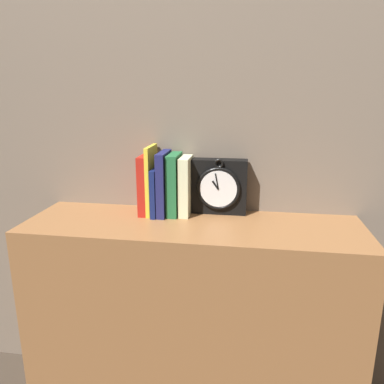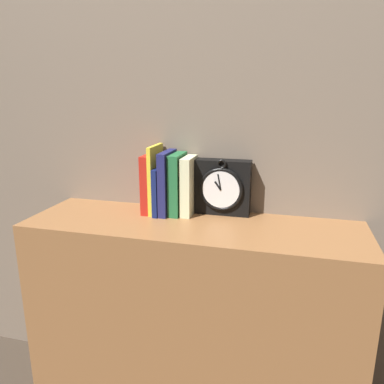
# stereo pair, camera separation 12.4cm
# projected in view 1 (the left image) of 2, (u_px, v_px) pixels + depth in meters

# --- Properties ---
(wall_back) EXTENTS (6.00, 0.05, 2.60)m
(wall_back) POSITION_uv_depth(u_px,v_px,m) (201.00, 62.00, 1.32)
(wall_back) COLOR #756656
(wall_back) RESTS_ON ground_plane
(bookshelf) EXTENTS (1.15, 0.35, 0.77)m
(bookshelf) POSITION_uv_depth(u_px,v_px,m) (192.00, 322.00, 1.37)
(bookshelf) COLOR #936038
(bookshelf) RESTS_ON ground_plane
(clock) EXTENTS (0.20, 0.07, 0.21)m
(clock) POSITION_uv_depth(u_px,v_px,m) (219.00, 187.00, 1.36)
(clock) COLOR black
(clock) RESTS_ON bookshelf
(book_slot0_red) EXTENTS (0.03, 0.13, 0.21)m
(book_slot0_red) POSITION_uv_depth(u_px,v_px,m) (146.00, 184.00, 1.37)
(book_slot0_red) COLOR #B21F15
(book_slot0_red) RESTS_ON bookshelf
(book_slot1_yellow) EXTENTS (0.01, 0.14, 0.25)m
(book_slot1_yellow) POSITION_uv_depth(u_px,v_px,m) (152.00, 180.00, 1.36)
(book_slot1_yellow) COLOR yellow
(book_slot1_yellow) RESTS_ON bookshelf
(book_slot2_navy) EXTENTS (0.02, 0.15, 0.17)m
(book_slot2_navy) POSITION_uv_depth(u_px,v_px,m) (157.00, 191.00, 1.36)
(book_slot2_navy) COLOR navy
(book_slot2_navy) RESTS_ON bookshelf
(book_slot3_navy) EXTENTS (0.03, 0.14, 0.23)m
(book_slot3_navy) POSITION_uv_depth(u_px,v_px,m) (164.00, 183.00, 1.35)
(book_slot3_navy) COLOR navy
(book_slot3_navy) RESTS_ON bookshelf
(book_slot4_green) EXTENTS (0.04, 0.13, 0.22)m
(book_slot4_green) POSITION_uv_depth(u_px,v_px,m) (174.00, 184.00, 1.35)
(book_slot4_green) COLOR #216537
(book_slot4_green) RESTS_ON bookshelf
(book_slot5_cream) EXTENTS (0.04, 0.12, 0.21)m
(book_slot5_cream) POSITION_uv_depth(u_px,v_px,m) (186.00, 186.00, 1.35)
(book_slot5_cream) COLOR beige
(book_slot5_cream) RESTS_ON bookshelf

